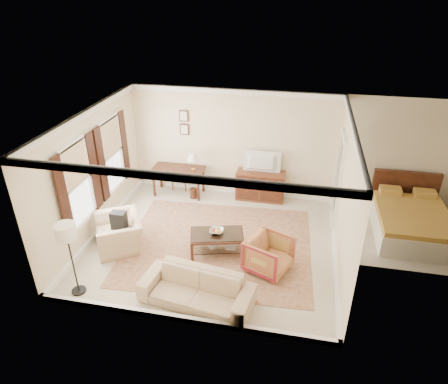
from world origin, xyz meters
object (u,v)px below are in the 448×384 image
(coffee_table, at_px, (217,238))
(striped_armchair, at_px, (269,253))
(tv, at_px, (262,156))
(writing_desk, at_px, (178,172))
(club_armchair, at_px, (118,228))
(sideboard, at_px, (260,186))
(sofa, at_px, (196,285))

(coffee_table, bearing_deg, striped_armchair, -18.01)
(tv, relative_size, striped_armchair, 1.13)
(writing_desk, xyz_separation_m, club_armchair, (-0.56, -2.64, -0.18))
(writing_desk, distance_m, sideboard, 2.26)
(tv, height_order, coffee_table, tv)
(tv, distance_m, coffee_table, 2.79)
(writing_desk, height_order, sideboard, sideboard)
(tv, relative_size, coffee_table, 0.74)
(coffee_table, distance_m, club_armchair, 2.19)
(tv, relative_size, sofa, 0.45)
(club_armchair, bearing_deg, sofa, 25.87)
(tv, bearing_deg, writing_desk, 3.96)
(coffee_table, xyz_separation_m, sofa, (-0.03, -1.58, 0.04))
(sideboard, xyz_separation_m, tv, (0.00, -0.02, 0.87))
(sofa, bearing_deg, sideboard, 89.91)
(writing_desk, xyz_separation_m, tv, (2.24, 0.15, 0.60))
(sofa, bearing_deg, tv, 89.87)
(writing_desk, distance_m, club_armchair, 2.71)
(writing_desk, bearing_deg, club_armchair, -102.03)
(coffee_table, bearing_deg, tv, 76.40)
(writing_desk, xyz_separation_m, striped_armchair, (2.78, -2.79, -0.24))
(sideboard, distance_m, sofa, 4.22)
(striped_armchair, bearing_deg, writing_desk, 67.83)
(striped_armchair, height_order, club_armchair, club_armchair)
(tv, xyz_separation_m, club_armchair, (-2.80, -2.80, -0.78))
(coffee_table, xyz_separation_m, striped_armchair, (1.16, -0.38, 0.05))
(writing_desk, bearing_deg, sideboard, 4.47)
(club_armchair, bearing_deg, coffee_table, 64.16)
(sideboard, height_order, sofa, sofa)
(coffee_table, xyz_separation_m, club_armchair, (-2.18, -0.23, 0.11))
(striped_armchair, distance_m, club_armchair, 3.35)
(sofa, bearing_deg, coffee_table, 97.61)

